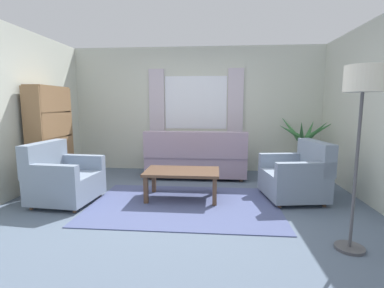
# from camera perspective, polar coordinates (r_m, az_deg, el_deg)

# --- Properties ---
(ground_plane) EXTENTS (6.24, 6.24, 0.00)m
(ground_plane) POSITION_cam_1_polar(r_m,az_deg,el_deg) (4.10, -1.56, -12.23)
(ground_plane) COLOR slate
(wall_back) EXTENTS (5.32, 0.12, 2.60)m
(wall_back) POSITION_cam_1_polar(r_m,az_deg,el_deg) (6.10, 0.81, 6.92)
(wall_back) COLOR beige
(wall_back) RESTS_ON ground_plane
(wall_left) EXTENTS (0.12, 4.40, 2.60)m
(wall_left) POSITION_cam_1_polar(r_m,az_deg,el_deg) (4.92, -34.25, 5.25)
(wall_left) COLOR beige
(wall_left) RESTS_ON ground_plane
(window_with_curtains) EXTENTS (1.98, 0.07, 1.40)m
(window_with_curtains) POSITION_cam_1_polar(r_m,az_deg,el_deg) (6.01, 0.76, 8.34)
(window_with_curtains) COLOR white
(area_rug) EXTENTS (2.64, 1.74, 0.01)m
(area_rug) POSITION_cam_1_polar(r_m,az_deg,el_deg) (4.10, -1.56, -12.15)
(area_rug) COLOR #4C5684
(area_rug) RESTS_ON ground_plane
(couch) EXTENTS (1.90, 0.82, 0.92)m
(couch) POSITION_cam_1_polar(r_m,az_deg,el_deg) (5.49, 0.84, -3.00)
(couch) COLOR #998499
(couch) RESTS_ON ground_plane
(armchair_left) EXTENTS (0.88, 0.90, 0.88)m
(armchair_left) POSITION_cam_1_polar(r_m,az_deg,el_deg) (4.52, -24.68, -6.34)
(armchair_left) COLOR gray
(armchair_left) RESTS_ON ground_plane
(armchair_right) EXTENTS (0.94, 0.96, 0.88)m
(armchair_right) POSITION_cam_1_polar(r_m,az_deg,el_deg) (4.53, 20.41, -6.10)
(armchair_right) COLOR gray
(armchair_right) RESTS_ON ground_plane
(coffee_table) EXTENTS (1.10, 0.64, 0.44)m
(coffee_table) POSITION_cam_1_polar(r_m,az_deg,el_deg) (4.26, -2.01, -6.08)
(coffee_table) COLOR brown
(coffee_table) RESTS_ON ground_plane
(potted_plant) EXTENTS (1.04, 1.03, 1.21)m
(potted_plant) POSITION_cam_1_polar(r_m,az_deg,el_deg) (5.88, 21.44, -1.98)
(potted_plant) COLOR #B7B2A8
(potted_plant) RESTS_ON ground_plane
(bookshelf) EXTENTS (0.30, 0.94, 1.72)m
(bookshelf) POSITION_cam_1_polar(r_m,az_deg,el_deg) (5.40, -26.15, 1.49)
(bookshelf) COLOR olive
(bookshelf) RESTS_ON ground_plane
(standing_lamp) EXTENTS (0.33, 0.33, 1.77)m
(standing_lamp) POSITION_cam_1_polar(r_m,az_deg,el_deg) (3.05, 31.08, 8.11)
(standing_lamp) COLOR #4C4C51
(standing_lamp) RESTS_ON ground_plane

